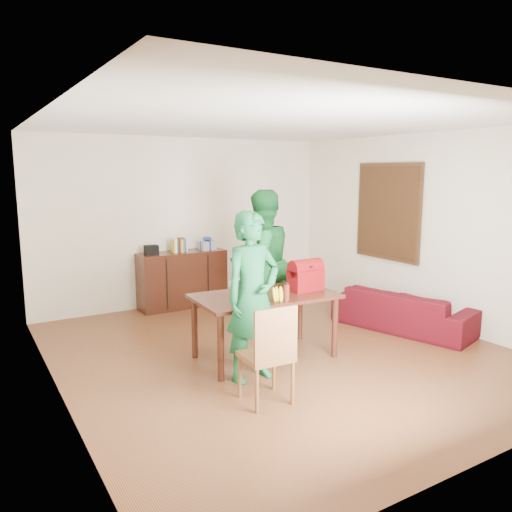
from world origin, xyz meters
TOP-DOWN VIEW (x-y plane):
  - room at (0.01, 0.13)m, footprint 5.20×5.70m
  - table at (-0.25, -0.08)m, footprint 1.66×1.00m
  - chair at (-0.85, -1.06)m, footprint 0.46×0.44m
  - person_near at (-0.68, -0.52)m, footprint 0.68×0.48m
  - person_far at (0.20, 0.75)m, footprint 1.02×0.84m
  - laptop at (-0.51, -0.16)m, footprint 0.35×0.29m
  - bananas at (-0.32, -0.44)m, footprint 0.20×0.14m
  - bottle at (-0.19, -0.42)m, footprint 0.08×0.08m
  - red_bag at (0.27, -0.15)m, footprint 0.40×0.23m
  - sofa at (1.95, -0.16)m, footprint 1.24×2.03m

SIDE VIEW (x-z plane):
  - sofa at x=1.95m, z-range 0.00..0.55m
  - chair at x=-0.85m, z-range -0.20..0.76m
  - table at x=-0.25m, z-range 0.28..1.04m
  - bananas at x=-0.32m, z-range 0.76..0.82m
  - laptop at x=-0.51m, z-range 0.70..0.91m
  - bottle at x=-0.19m, z-range 0.76..0.96m
  - person_near at x=-0.68m, z-range 0.00..1.77m
  - red_bag at x=0.27m, z-range 0.76..1.05m
  - person_far at x=0.20m, z-range 0.00..1.93m
  - room at x=0.01m, z-range -0.14..2.76m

